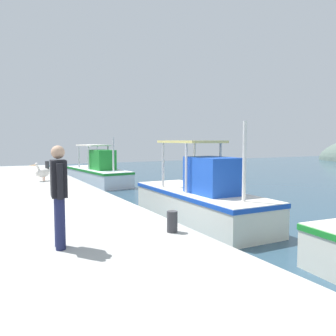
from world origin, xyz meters
TOP-DOWN VIEW (x-y plane):
  - fishing_boat_nearest at (-11.91, 2.16)m, footprint 6.51×2.40m
  - fishing_boat_second at (-1.11, 2.38)m, footprint 5.90×1.93m
  - pelican at (-7.85, -1.49)m, footprint 0.54×0.96m
  - fisherman_standing at (2.16, -2.57)m, footprint 0.62×0.28m
  - mooring_bollard_nearest at (-13.69, -0.45)m, footprint 0.24×0.24m
  - mooring_bollard_second at (2.17, -0.45)m, footprint 0.21×0.21m

SIDE VIEW (x-z plane):
  - fishing_boat_nearest at x=-11.91m, z-range -0.69..2.06m
  - fishing_boat_second at x=-1.11m, z-range -0.83..2.26m
  - mooring_bollard_second at x=2.17m, z-range 0.80..1.21m
  - mooring_bollard_nearest at x=-13.69m, z-range 0.80..1.33m
  - pelican at x=-7.85m, z-range 0.79..1.61m
  - fisherman_standing at x=2.16m, z-range 0.89..2.60m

